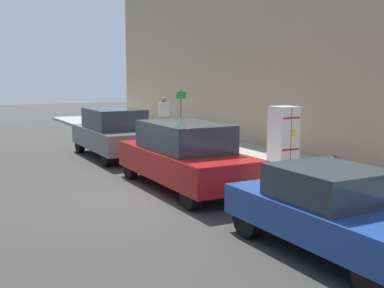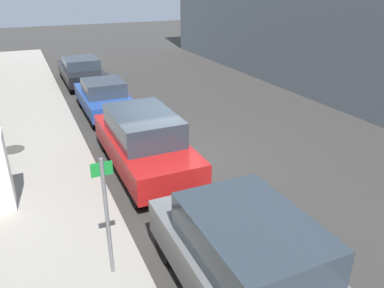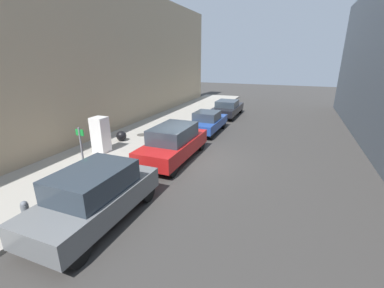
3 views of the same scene
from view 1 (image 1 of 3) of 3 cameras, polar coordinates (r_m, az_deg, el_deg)
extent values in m
plane|color=#383533|center=(12.09, -4.19, -5.88)|extent=(80.00, 80.00, 0.00)
cube|color=#9E998E|center=(14.38, 12.06, -3.48)|extent=(4.47, 44.00, 0.14)
cube|color=tan|center=(16.37, 21.12, 14.07)|extent=(1.70, 39.60, 9.53)
cube|color=white|center=(15.08, 10.79, 0.91)|extent=(0.72, 0.71, 1.84)
cube|color=black|center=(14.81, 11.66, 0.76)|extent=(0.01, 0.01, 1.75)
cube|color=yellow|center=(14.84, 11.95, 1.31)|extent=(0.16, 0.01, 0.22)
cube|color=red|center=(14.74, 11.73, 3.03)|extent=(0.64, 0.01, 0.05)
cube|color=red|center=(14.86, 11.62, -0.65)|extent=(0.64, 0.01, 0.05)
cylinder|color=#47443F|center=(12.57, 19.43, -5.08)|extent=(0.70, 0.70, 0.02)
cylinder|color=slate|center=(16.70, -1.30, 2.55)|extent=(0.07, 0.07, 2.31)
cube|color=#198C33|center=(16.61, -1.28, 5.81)|extent=(0.36, 0.02, 0.24)
cylinder|color=slate|center=(19.06, -5.38, 0.69)|extent=(0.22, 0.22, 0.64)
sphere|color=slate|center=(19.02, -5.39, 1.70)|extent=(0.20, 0.20, 0.20)
sphere|color=black|center=(13.88, 16.39, -2.52)|extent=(0.59, 0.59, 0.59)
cylinder|color=#A8934C|center=(22.91, -3.09, 2.25)|extent=(0.14, 0.14, 0.86)
cylinder|color=#A8934C|center=(22.81, -3.61, 2.22)|extent=(0.14, 0.14, 0.86)
cube|color=beige|center=(22.80, -3.36, 4.13)|extent=(0.50, 0.22, 0.65)
sphere|color=#8C664C|center=(22.77, -3.37, 5.24)|extent=(0.23, 0.23, 0.23)
cube|color=slate|center=(17.47, -9.20, 0.72)|extent=(1.91, 4.41, 0.70)
cube|color=#2D3842|center=(17.40, -9.25, 3.01)|extent=(1.68, 2.43, 0.70)
cylinder|color=black|center=(16.33, -4.59, -0.96)|extent=(0.22, 0.69, 0.69)
cylinder|color=black|center=(15.75, -10.09, -1.40)|extent=(0.22, 0.69, 0.69)
cylinder|color=black|center=(19.30, -8.42, 0.39)|extent=(0.22, 0.69, 0.69)
cylinder|color=black|center=(18.81, -13.15, 0.06)|extent=(0.22, 0.69, 0.69)
cube|color=red|center=(12.46, -0.91, -2.26)|extent=(1.86, 4.79, 0.70)
cube|color=#2D3842|center=(12.35, -0.92, 0.93)|extent=(1.64, 2.63, 0.70)
cylinder|color=black|center=(11.41, 6.90, -5.09)|extent=(0.22, 0.65, 0.65)
cylinder|color=black|center=(10.60, -0.24, -6.06)|extent=(0.22, 0.65, 0.65)
cylinder|color=black|center=(14.48, -1.39, -2.20)|extent=(0.22, 0.65, 0.65)
cylinder|color=black|center=(13.84, -7.32, -2.75)|extent=(0.22, 0.65, 0.65)
cube|color=#23479E|center=(8.21, 16.73, -8.57)|extent=(1.71, 4.09, 0.55)
cube|color=#2D3842|center=(8.21, 15.88, -4.56)|extent=(1.50, 1.72, 0.55)
cylinder|color=black|center=(6.87, 21.01, -14.54)|extent=(0.22, 0.68, 0.68)
cylinder|color=black|center=(9.77, 13.67, -7.43)|extent=(0.22, 0.68, 0.68)
cylinder|color=black|center=(8.90, 6.62, -8.79)|extent=(0.22, 0.68, 0.68)
camera|label=2|loc=(22.10, -5.84, 13.68)|focal=35.00mm
camera|label=3|loc=(21.75, -27.80, 12.32)|focal=24.00mm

